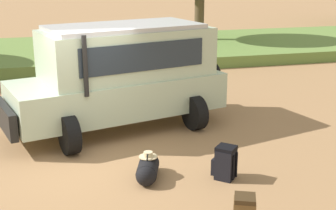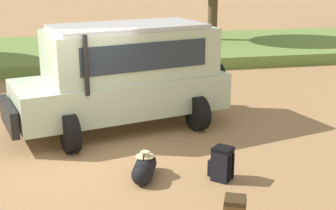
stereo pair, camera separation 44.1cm
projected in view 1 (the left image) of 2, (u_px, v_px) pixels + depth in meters
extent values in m
plane|color=#9E754C|center=(85.00, 161.00, 9.27)|extent=(320.00, 320.00, 0.00)
cube|color=olive|center=(61.00, 53.00, 19.29)|extent=(120.00, 7.00, 0.44)
cube|color=#B2C6A8|center=(118.00, 95.00, 10.96)|extent=(5.22, 3.08, 0.84)
cube|color=#B2C6A8|center=(127.00, 53.00, 10.80)|extent=(4.15, 2.69, 1.10)
cube|color=#232D38|center=(63.00, 61.00, 10.10)|extent=(0.45, 1.52, 0.77)
cube|color=#232D38|center=(144.00, 57.00, 10.03)|extent=(2.85, 0.78, 0.60)
cube|color=#232D38|center=(112.00, 45.00, 11.54)|extent=(2.85, 0.78, 0.60)
cube|color=#B7B7B7|center=(124.00, 27.00, 10.60)|extent=(3.75, 2.52, 0.10)
cube|color=black|center=(6.00, 118.00, 9.80)|extent=(0.56, 1.60, 0.56)
cylinder|color=black|center=(85.00, 66.00, 9.35)|extent=(0.10, 0.10, 1.25)
cylinder|color=black|center=(69.00, 135.00, 9.56)|extent=(0.47, 0.84, 0.80)
cylinder|color=black|center=(44.00, 110.00, 11.18)|extent=(0.47, 0.84, 0.80)
cylinder|color=black|center=(195.00, 113.00, 10.99)|extent=(0.47, 0.84, 0.80)
cylinder|color=black|center=(156.00, 94.00, 12.60)|extent=(0.47, 0.84, 0.80)
cylinder|color=black|center=(210.00, 76.00, 12.13)|extent=(0.40, 0.77, 0.74)
cube|color=black|center=(226.00, 164.00, 8.46)|extent=(0.46, 0.46, 0.56)
cube|color=black|center=(215.00, 166.00, 8.57)|extent=(0.23, 0.24, 0.31)
cube|color=black|center=(226.00, 148.00, 8.37)|extent=(0.46, 0.46, 0.07)
cylinder|color=black|center=(233.00, 168.00, 8.32)|extent=(0.04, 0.04, 0.47)
cylinder|color=black|center=(236.00, 165.00, 8.44)|extent=(0.04, 0.04, 0.47)
cube|color=#3A2A16|center=(245.00, 198.00, 6.75)|extent=(0.40, 0.40, 0.07)
cylinder|color=#3A2A16|center=(249.00, 210.00, 6.97)|extent=(0.04, 0.04, 0.41)
cylinder|color=#3A2A16|center=(239.00, 209.00, 6.99)|extent=(0.04, 0.04, 0.41)
cylinder|color=black|center=(148.00, 169.00, 8.48)|extent=(0.54, 0.66, 0.38)
sphere|color=black|center=(149.00, 163.00, 8.75)|extent=(0.37, 0.37, 0.37)
sphere|color=black|center=(146.00, 176.00, 8.20)|extent=(0.37, 0.37, 0.37)
torus|color=black|center=(148.00, 158.00, 8.42)|extent=(0.07, 0.16, 0.16)
cylinder|color=beige|center=(148.00, 157.00, 8.52)|extent=(0.34, 0.34, 0.02)
cylinder|color=beige|center=(148.00, 154.00, 8.50)|extent=(0.17, 0.17, 0.09)
cylinder|color=brown|center=(199.00, 12.00, 21.17)|extent=(0.44, 0.44, 3.38)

